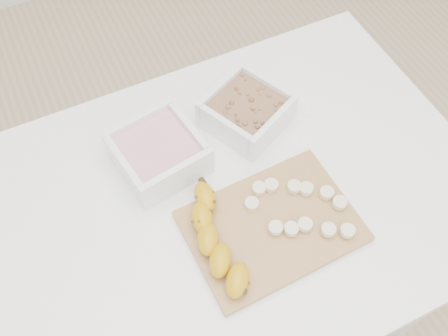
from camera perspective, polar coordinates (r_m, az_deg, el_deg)
name	(u,v)px	position (r m, az deg, el deg)	size (l,w,h in m)	color
ground	(228,308)	(1.67, 0.46, -15.73)	(3.50, 3.50, 0.00)	#C6AD89
table	(230,218)	(1.06, 0.71, -5.73)	(1.00, 0.70, 0.75)	white
bowl_yogurt	(158,152)	(0.99, -7.50, 1.80)	(0.18, 0.18, 0.07)	white
bowl_granola	(247,111)	(1.05, 2.59, 6.56)	(0.20, 0.20, 0.07)	white
cutting_board	(272,226)	(0.94, 5.46, -6.62)	(0.31, 0.22, 0.01)	#A67B47
banana	(217,240)	(0.90, -0.76, -8.26)	(0.06, 0.23, 0.04)	#C28B0A
banana_slices	(299,207)	(0.95, 8.62, -4.45)	(0.18, 0.18, 0.02)	beige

